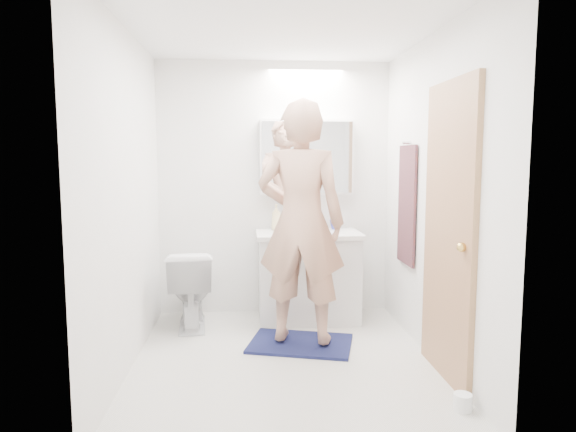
{
  "coord_description": "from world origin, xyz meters",
  "views": [
    {
      "loc": [
        -0.26,
        -3.61,
        1.49
      ],
      "look_at": [
        0.05,
        0.25,
        1.05
      ],
      "focal_mm": 31.68,
      "sensor_mm": 36.0,
      "label": 1
    }
  ],
  "objects": [
    {
      "name": "floor",
      "position": [
        0.0,
        0.0,
        0.0
      ],
      "size": [
        2.5,
        2.5,
        0.0
      ],
      "primitive_type": "plane",
      "color": "silver",
      "rests_on": "ground"
    },
    {
      "name": "ceiling",
      "position": [
        0.0,
        0.0,
        2.4
      ],
      "size": [
        2.5,
        2.5,
        0.0
      ],
      "primitive_type": "plane",
      "rotation": [
        3.14,
        0.0,
        0.0
      ],
      "color": "white",
      "rests_on": "floor"
    },
    {
      "name": "wall_back",
      "position": [
        0.0,
        1.25,
        1.2
      ],
      "size": [
        2.5,
        0.0,
        2.5
      ],
      "primitive_type": "plane",
      "rotation": [
        1.57,
        0.0,
        0.0
      ],
      "color": "white",
      "rests_on": "floor"
    },
    {
      "name": "wall_front",
      "position": [
        0.0,
        -1.25,
        1.2
      ],
      "size": [
        2.5,
        0.0,
        2.5
      ],
      "primitive_type": "plane",
      "rotation": [
        -1.57,
        0.0,
        0.0
      ],
      "color": "white",
      "rests_on": "floor"
    },
    {
      "name": "wall_left",
      "position": [
        -1.1,
        0.0,
        1.2
      ],
      "size": [
        0.0,
        2.5,
        2.5
      ],
      "primitive_type": "plane",
      "rotation": [
        1.57,
        0.0,
        1.57
      ],
      "color": "white",
      "rests_on": "floor"
    },
    {
      "name": "wall_right",
      "position": [
        1.1,
        0.0,
        1.2
      ],
      "size": [
        0.0,
        2.5,
        2.5
      ],
      "primitive_type": "plane",
      "rotation": [
        1.57,
        0.0,
        -1.57
      ],
      "color": "white",
      "rests_on": "floor"
    },
    {
      "name": "vanity_cabinet",
      "position": [
        0.29,
        0.96,
        0.39
      ],
      "size": [
        0.9,
        0.55,
        0.78
      ],
      "primitive_type": "cube",
      "color": "silver",
      "rests_on": "floor"
    },
    {
      "name": "countertop",
      "position": [
        0.29,
        0.96,
        0.8
      ],
      "size": [
        0.95,
        0.58,
        0.04
      ],
      "primitive_type": "cube",
      "color": "white",
      "rests_on": "vanity_cabinet"
    },
    {
      "name": "sink_basin",
      "position": [
        0.29,
        0.99,
        0.84
      ],
      "size": [
        0.36,
        0.36,
        0.03
      ],
      "primitive_type": "cylinder",
      "color": "silver",
      "rests_on": "countertop"
    },
    {
      "name": "faucet",
      "position": [
        0.29,
        1.19,
        0.9
      ],
      "size": [
        0.02,
        0.02,
        0.16
      ],
      "primitive_type": "cylinder",
      "color": "silver",
      "rests_on": "countertop"
    },
    {
      "name": "medicine_cabinet",
      "position": [
        0.3,
        1.18,
        1.5
      ],
      "size": [
        0.88,
        0.14,
        0.7
      ],
      "primitive_type": "cube",
      "color": "white",
      "rests_on": "wall_back"
    },
    {
      "name": "mirror_panel",
      "position": [
        0.3,
        1.1,
        1.5
      ],
      "size": [
        0.84,
        0.01,
        0.66
      ],
      "primitive_type": "cube",
      "color": "silver",
      "rests_on": "medicine_cabinet"
    },
    {
      "name": "toilet",
      "position": [
        -0.77,
        0.85,
        0.35
      ],
      "size": [
        0.44,
        0.71,
        0.7
      ],
      "primitive_type": "imported",
      "rotation": [
        0.0,
        0.0,
        3.22
      ],
      "color": "white",
      "rests_on": "floor"
    },
    {
      "name": "bath_rug",
      "position": [
        0.16,
        0.3,
        0.01
      ],
      "size": [
        0.92,
        0.74,
        0.02
      ],
      "primitive_type": "cube",
      "rotation": [
        0.0,
        0.0,
        -0.26
      ],
      "color": "#151B42",
      "rests_on": "floor"
    },
    {
      "name": "person",
      "position": [
        0.16,
        0.3,
        0.99
      ],
      "size": [
        0.78,
        0.62,
        1.89
      ],
      "primitive_type": "imported",
      "rotation": [
        0.0,
        0.0,
        2.88
      ],
      "color": "tan",
      "rests_on": "bath_rug"
    },
    {
      "name": "door",
      "position": [
        1.08,
        -0.35,
        1.0
      ],
      "size": [
        0.04,
        0.8,
        2.0
      ],
      "primitive_type": "cube",
      "color": "tan",
      "rests_on": "wall_right"
    },
    {
      "name": "door_knob",
      "position": [
        1.04,
        -0.65,
        0.95
      ],
      "size": [
        0.06,
        0.06,
        0.06
      ],
      "primitive_type": "sphere",
      "color": "gold",
      "rests_on": "door"
    },
    {
      "name": "towel",
      "position": [
        1.08,
        0.55,
        1.1
      ],
      "size": [
        0.02,
        0.42,
        1.0
      ],
      "primitive_type": "cube",
      "color": "#14223F",
      "rests_on": "wall_right"
    },
    {
      "name": "towel_hook",
      "position": [
        1.07,
        0.55,
        1.62
      ],
      "size": [
        0.07,
        0.02,
        0.02
      ],
      "primitive_type": "cylinder",
      "rotation": [
        0.0,
        1.57,
        0.0
      ],
      "color": "silver",
      "rests_on": "wall_right"
    },
    {
      "name": "soap_bottle_a",
      "position": [
        0.01,
        1.11,
        0.94
      ],
      "size": [
        0.1,
        0.11,
        0.24
      ],
      "primitive_type": "imported",
      "rotation": [
        0.0,
        0.0,
        0.14
      ],
      "color": "beige",
      "rests_on": "countertop"
    },
    {
      "name": "soap_bottle_b",
      "position": [
        0.08,
        1.15,
        0.9
      ],
      "size": [
        0.1,
        0.1,
        0.16
      ],
      "primitive_type": "imported",
      "rotation": [
        0.0,
        0.0,
        -0.82
      ],
      "color": "#6391D6",
      "rests_on": "countertop"
    },
    {
      "name": "toothbrush_cup",
      "position": [
        0.57,
        1.12,
        0.87
      ],
      "size": [
        0.13,
        0.13,
        0.09
      ],
      "primitive_type": "imported",
      "rotation": [
        0.0,
        0.0,
        -0.31
      ],
      "color": "#383DAA",
      "rests_on": "countertop"
    },
    {
      "name": "toilet_paper_roll",
      "position": [
        1.0,
        -0.83,
        0.05
      ],
      "size": [
        0.11,
        0.11,
        0.1
      ],
      "primitive_type": "cylinder",
      "color": "white",
      "rests_on": "floor"
    }
  ]
}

